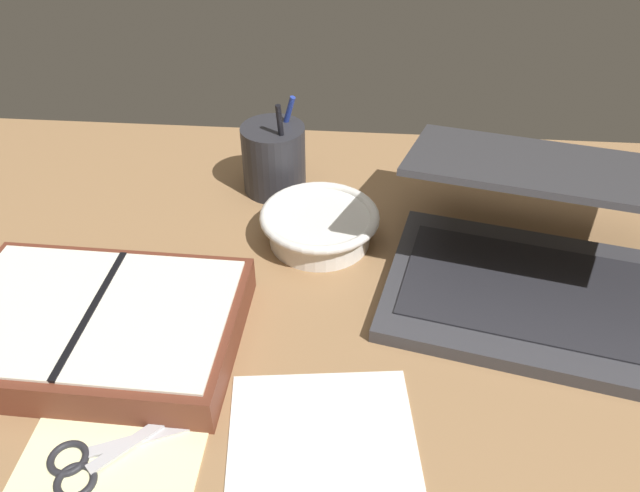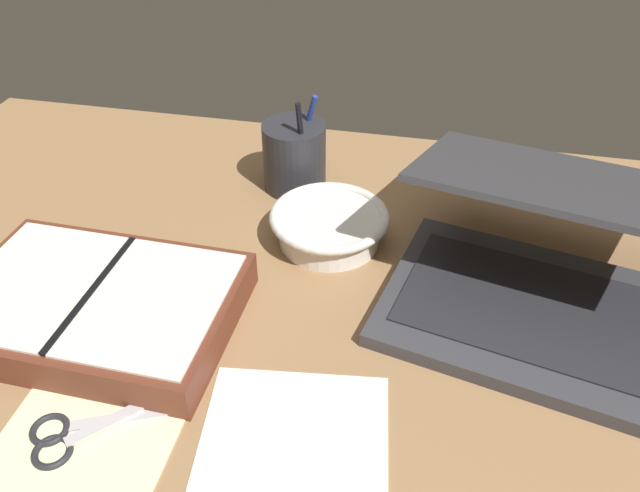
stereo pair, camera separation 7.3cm
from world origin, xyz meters
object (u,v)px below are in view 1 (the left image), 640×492
Objects in this scene: planner at (96,325)px; scissors at (90,461)px; bowl at (319,225)px; laptop at (535,250)px; pen_cup at (274,159)px.

planner is 16.23cm from scissors.
bowl is at bearing 42.83° from planner.
scissors is (-45.13, -29.16, -5.11)cm from laptop.
laptop is 2.48× the size of bowl.
scissors is at bearing -71.64° from planner.
scissors is at bearing -117.18° from bowl.
bowl is 31.03cm from planner.
planner is 2.47× the size of scissors.
planner reaches higher than scissors.
planner is at bearing 71.47° from scissors.
laptop is at bearing -29.42° from pen_cup.
scissors is at bearing -102.36° from pen_cup.
scissors is (-18.48, -35.99, -2.31)cm from bowl.
pen_cup reaches higher than bowl.
planner is at bearing -152.26° from laptop.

